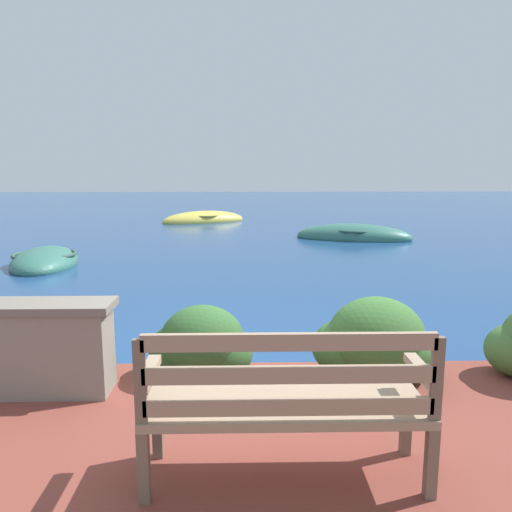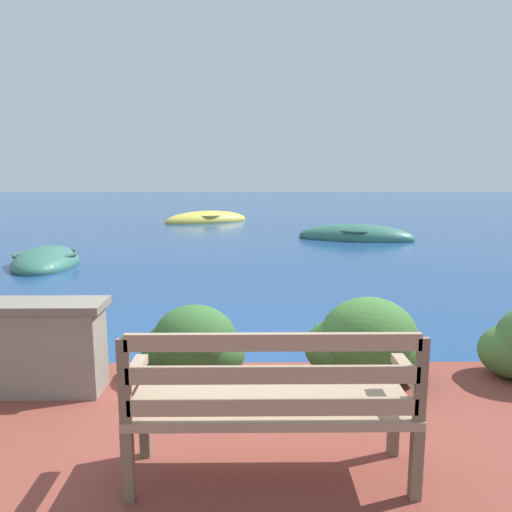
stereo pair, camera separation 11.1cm
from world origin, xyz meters
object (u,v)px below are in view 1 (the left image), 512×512
object	(u,v)px
rowboat_far	(204,220)
park_bench	(286,401)
rowboat_mid	(354,237)
rowboat_nearest	(45,263)

from	to	relation	value
rowboat_far	park_bench	bearing A→B (deg)	-110.55
park_bench	rowboat_mid	world-z (taller)	park_bench
rowboat_nearest	rowboat_mid	size ratio (longest dim) A/B	0.73
park_bench	rowboat_far	xyz separation A→B (m)	(-1.79, 16.26, -0.64)
rowboat_far	rowboat_nearest	bearing A→B (deg)	-133.52
rowboat_nearest	park_bench	bearing A→B (deg)	20.33
rowboat_nearest	rowboat_far	size ratio (longest dim) A/B	0.73
park_bench	rowboat_far	bearing A→B (deg)	90.45
rowboat_nearest	rowboat_mid	distance (m)	8.15
rowboat_nearest	rowboat_mid	xyz separation A→B (m)	(7.23, 3.78, 0.01)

